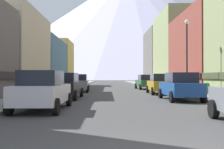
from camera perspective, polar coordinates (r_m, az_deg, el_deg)
sidewalk_left at (r=39.51m, az=-8.80°, el=-2.60°), size 2.50×100.00×0.15m
sidewalk_right at (r=39.78m, az=9.36°, el=-2.58°), size 2.50×100.00×0.15m
storefront_left_2 at (r=27.48m, az=-21.85°, el=4.21°), size 6.60×10.39×7.80m
storefront_left_3 at (r=38.69m, az=-15.79°, el=2.12°), size 6.83×12.27×6.81m
storefront_left_4 at (r=49.46m, az=-14.12°, el=2.21°), size 9.54×8.29×8.01m
storefront_right_2 at (r=32.42m, az=22.05°, el=4.33°), size 8.83×12.83×8.77m
storefront_right_3 at (r=44.32m, az=14.76°, el=4.88°), size 7.49×12.55×11.71m
storefront_right_4 at (r=57.22m, az=12.08°, el=3.45°), size 9.34×12.56×11.28m
car_left_0 at (r=12.34m, az=-14.68°, el=-3.32°), size 2.09×4.41×1.78m
car_left_1 at (r=18.48m, az=-10.08°, el=-2.39°), size 2.17×4.45×1.78m
car_left_2 at (r=27.04m, az=-7.18°, el=-1.81°), size 2.22×4.47×1.78m
car_right_1 at (r=17.60m, az=14.47°, el=-2.48°), size 2.07×4.40×1.78m
car_right_2 at (r=23.70m, az=10.42°, el=-1.98°), size 2.15×4.44×1.78m
car_right_3 at (r=32.81m, az=7.24°, el=-1.58°), size 2.26×4.49×1.78m
potted_plant_0 at (r=22.37m, az=19.68°, el=-2.73°), size 0.54×0.54×0.92m
streetlamp_right at (r=21.66m, az=15.84°, el=6.07°), size 0.36×0.36×5.86m
mountain_backdrop at (r=269.84m, az=3.63°, el=10.37°), size 286.06×286.06×105.07m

